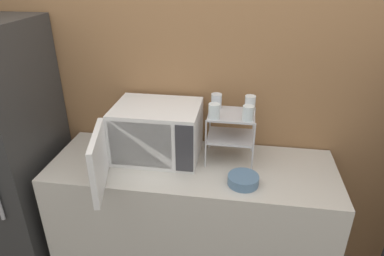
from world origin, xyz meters
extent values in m
cube|color=olive|center=(0.00, 0.66, 1.30)|extent=(8.00, 0.06, 2.60)
cube|color=#B7B2A8|center=(0.00, 0.31, 0.45)|extent=(1.74, 0.62, 0.91)
cube|color=silver|center=(-0.23, 0.40, 1.08)|extent=(0.52, 0.39, 0.33)
cube|color=#B7B2A8|center=(-0.29, 0.21, 1.08)|extent=(0.37, 0.01, 0.29)
cube|color=#333338|center=(-0.03, 0.20, 1.08)|extent=(0.10, 0.01, 0.29)
cube|color=silver|center=(-0.45, 0.01, 1.08)|extent=(0.13, 0.40, 0.32)
cylinder|color=#B2B2B7|center=(0.08, 0.30, 1.06)|extent=(0.01, 0.01, 0.31)
cylinder|color=#B2B2B7|center=(0.36, 0.30, 1.06)|extent=(0.01, 0.01, 0.31)
cylinder|color=#B2B2B7|center=(0.08, 0.53, 1.06)|extent=(0.01, 0.01, 0.31)
cylinder|color=#B2B2B7|center=(0.36, 0.53, 1.06)|extent=(0.01, 0.01, 0.31)
cube|color=#B2B2B7|center=(0.22, 0.42, 1.06)|extent=(0.27, 0.23, 0.01)
cube|color=#B2B2B7|center=(0.22, 0.42, 1.21)|extent=(0.27, 0.23, 0.01)
cylinder|color=silver|center=(0.12, 0.34, 1.26)|extent=(0.06, 0.06, 0.09)
cylinder|color=silver|center=(0.33, 0.50, 1.26)|extent=(0.06, 0.06, 0.09)
cylinder|color=silver|center=(0.32, 0.34, 1.26)|extent=(0.06, 0.06, 0.09)
cylinder|color=silver|center=(0.12, 0.50, 1.26)|extent=(0.06, 0.06, 0.09)
cylinder|color=slate|center=(0.31, 0.15, 0.91)|extent=(0.09, 0.09, 0.01)
cylinder|color=slate|center=(0.31, 0.15, 0.94)|extent=(0.17, 0.17, 0.05)
cube|color=#2D2D2D|center=(-1.26, 0.29, 0.87)|extent=(0.63, 0.66, 1.74)
camera|label=1|loc=(0.27, -1.44, 2.04)|focal=32.00mm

